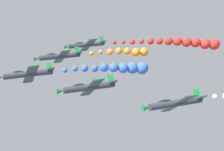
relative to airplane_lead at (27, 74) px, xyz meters
name	(u,v)px	position (x,y,z in m)	size (l,w,h in m)	color
airplane_lead	(27,74)	(0.00, 0.00, 0.00)	(7.99, 10.35, 5.85)	#333842
smoke_trail_lead	(123,68)	(-0.98, -18.45, -0.68)	(3.34, 17.07, 2.81)	blue
airplane_left_inner	(88,87)	(-9.49, -8.51, -0.49)	(8.04, 10.35, 5.78)	#333842
airplane_right_inner	(59,56)	(11.65, -8.94, -0.58)	(8.44, 10.35, 5.12)	#333842
smoke_trail_right_inner	(130,52)	(12.02, -25.81, -1.35)	(2.36, 14.80, 2.82)	orange
airplane_left_outer	(175,103)	(-20.78, -18.74, -0.68)	(7.99, 10.35, 5.84)	#333842
airplane_right_outer	(86,45)	(21.26, -18.19, -1.12)	(8.40, 10.35, 5.20)	#333842
smoke_trail_right_outer	(189,42)	(18.12, -45.41, -2.28)	(6.93, 28.46, 3.87)	red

